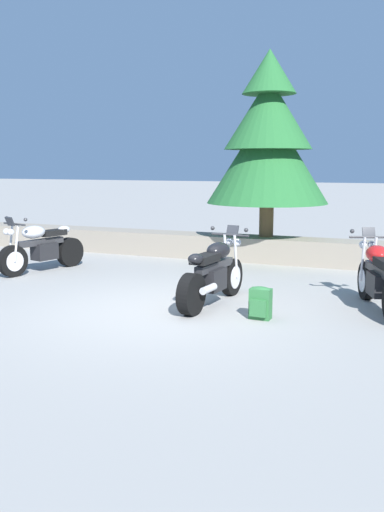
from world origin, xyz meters
TOP-DOWN VIEW (x-y plane):
  - ground_plane at (0.00, 0.00)m, footprint 120.00×120.00m
  - stone_wall at (0.00, 4.80)m, footprint 36.00×0.80m
  - motorcycle_silver_near_left at (-3.59, 1.90)m, footprint 0.84×2.03m
  - motorcycle_black_centre at (0.60, 0.67)m, footprint 0.67×2.07m
  - motorcycle_red_far_right at (3.04, 1.26)m, footprint 0.97×1.99m
  - rider_backpack at (1.51, 0.11)m, footprint 0.31×0.27m
  - pine_tree_far_left at (0.34, 4.90)m, footprint 2.70×2.70m

SIDE VIEW (x-z plane):
  - ground_plane at x=0.00m, z-range 0.00..0.00m
  - rider_backpack at x=1.51m, z-range 0.01..0.48m
  - stone_wall at x=0.00m, z-range 0.00..0.55m
  - motorcycle_silver_near_left at x=-3.59m, z-range -0.10..1.07m
  - motorcycle_black_centre at x=0.60m, z-range -0.10..1.07m
  - motorcycle_red_far_right at x=3.04m, z-range -0.10..1.07m
  - pine_tree_far_left at x=0.34m, z-range 0.67..4.76m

